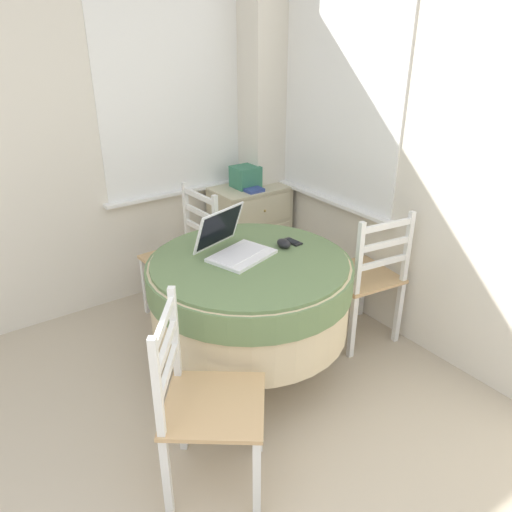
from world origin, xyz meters
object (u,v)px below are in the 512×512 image
Objects in this scene: dining_chair_near_back_window at (185,256)px; dining_chair_camera_near at (204,404)px; computer_mouse at (284,243)px; laptop at (234,246)px; cell_phone at (292,242)px; dining_chair_near_right_window at (365,278)px; corner_cabinet at (250,232)px; storage_box at (246,177)px; round_dining_table at (250,290)px; book_on_cabinet at (249,188)px.

dining_chair_near_back_window is 1.00× the size of dining_chair_camera_near.
laptop is at bearing 162.85° from computer_mouse.
dining_chair_camera_near reaches higher than cell_phone.
laptop is 0.95m from dining_chair_near_right_window.
storage_box is (-0.03, 0.01, 0.47)m from corner_cabinet.
round_dining_table is at bearing -172.27° from cell_phone.
book_on_cabinet is (-0.01, -0.06, -0.07)m from storage_box.
dining_chair_near_back_window is 1.24m from dining_chair_near_right_window.
round_dining_table is at bearing -123.30° from storage_box.
cell_phone is at bearing -9.34° from laptop.
laptop is 1.16m from book_on_cabinet.
laptop is at bearing 170.66° from cell_phone.
laptop reaches higher than book_on_cabinet.
laptop is 0.30m from computer_mouse.
computer_mouse is 0.13× the size of corner_cabinet.
computer_mouse is 0.90m from dining_chair_near_back_window.
cell_phone is at bearing -111.19° from corner_cabinet.
book_on_cabinet reaches higher than round_dining_table.
corner_cabinet reaches higher than round_dining_table.
storage_box is at bearing 70.57° from cell_phone.
dining_chair_camera_near is 2.13m from storage_box.
dining_chair_camera_near is at bearing -147.09° from computer_mouse.
laptop is at bearing 107.20° from round_dining_table.
dining_chair_near_right_window reaches higher than book_on_cabinet.
dining_chair_near_right_window is 1.19× the size of corner_cabinet.
dining_chair_camera_near is (-0.96, -0.59, -0.31)m from cell_phone.
storage_box is at bearing 50.70° from dining_chair_camera_near.
storage_box reaches higher than book_on_cabinet.
computer_mouse is at bearing 32.91° from dining_chair_camera_near.
dining_chair_near_back_window is (0.05, 0.71, -0.36)m from laptop.
round_dining_table is 1.30m from corner_cabinet.
laptop is 1.29m from corner_cabinet.
laptop is at bearing -127.44° from storage_box.
laptop reaches higher than round_dining_table.
laptop reaches higher than computer_mouse.
laptop reaches higher than dining_chair_near_right_window.
laptop is 0.47× the size of dining_chair_near_back_window.
round_dining_table is 0.33m from computer_mouse.
dining_chair_near_right_window reaches higher than corner_cabinet.
dining_chair_camera_near is 1.19× the size of corner_cabinet.
book_on_cabinet is at bearing 55.68° from round_dining_table.
storage_box is (1.32, 1.62, 0.40)m from dining_chair_camera_near.
round_dining_table is 4.55× the size of book_on_cabinet.
dining_chair_near_right_window is at bearing -86.51° from corner_cabinet.
dining_chair_near_right_window reaches higher than round_dining_table.
storage_box is (0.69, 0.25, 0.40)m from dining_chair_near_back_window.
dining_chair_near_back_window reaches higher than computer_mouse.
round_dining_table is 1.25× the size of dining_chair_near_back_window.
laptop is 1.70× the size of book_on_cabinet.
book_on_cabinet is (0.67, 0.19, 0.33)m from dining_chair_near_back_window.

